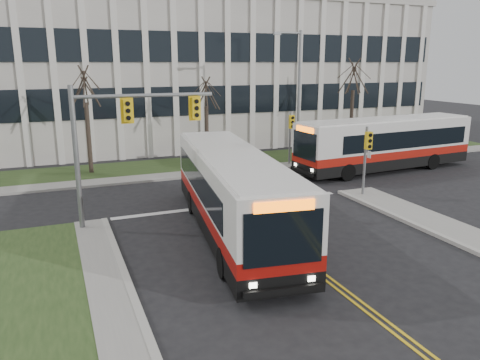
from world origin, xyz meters
name	(u,v)px	position (x,y,z in m)	size (l,w,h in m)	color
ground	(314,269)	(0.00, 0.00, 0.00)	(120.00, 120.00, 0.00)	black
sidewalk_cross	(263,168)	(5.00, 15.20, 0.07)	(44.00, 1.60, 0.14)	#9E9B93
building_lawn	(247,160)	(5.00, 18.00, 0.06)	(44.00, 5.00, 0.12)	#2B421C
office_building	(197,74)	(5.00, 30.00, 6.00)	(40.00, 16.00, 12.00)	beige
mast_arm_signal	(116,131)	(-5.62, 7.16, 4.26)	(6.11, 0.38, 6.20)	slate
signal_pole_near	(367,151)	(7.20, 6.90, 2.50)	(0.34, 0.39, 3.80)	slate
signal_pole_far	(291,130)	(7.20, 15.40, 2.50)	(0.34, 0.39, 3.80)	slate
streetlight	(297,90)	(8.03, 16.20, 5.19)	(2.15, 0.25, 9.20)	slate
directory_sign	(217,149)	(2.50, 17.50, 1.17)	(1.50, 0.12, 2.00)	slate
tree_left	(85,88)	(-6.00, 18.00, 5.51)	(1.80, 1.80, 7.70)	#42352B
tree_mid	(206,95)	(2.00, 18.20, 4.88)	(1.80, 1.80, 6.82)	#42352B
tree_right	(354,78)	(14.00, 18.00, 5.91)	(1.80, 1.80, 8.25)	#42352B
bus_main	(233,195)	(-1.38, 4.36, 1.70)	(2.77, 12.77, 3.40)	silver
bus_cross	(385,145)	(12.36, 11.79, 1.71)	(2.78, 12.81, 3.42)	silver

